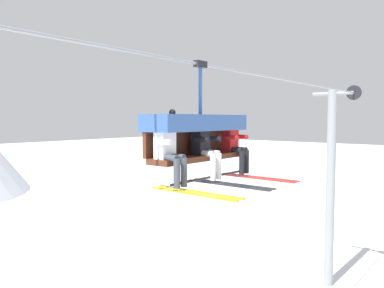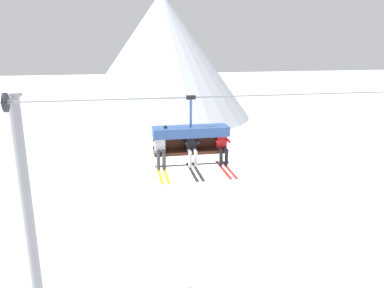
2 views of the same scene
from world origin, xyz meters
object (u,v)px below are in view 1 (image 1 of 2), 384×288
object	(u,v)px
chairlift_chair	(197,130)
skier_red	(235,144)
skier_white	(170,148)
skier_black	(207,146)
lift_tower_far	(331,183)

from	to	relation	value
chairlift_chair	skier_red	xyz separation A→B (m)	(0.99, -0.22, -0.29)
skier_white	skier_red	size ratio (longest dim) A/B	1.00
chairlift_chair	skier_red	size ratio (longest dim) A/B	1.41
chairlift_chair	skier_black	bearing A→B (deg)	-90.00
lift_tower_far	skier_black	bearing A→B (deg)	-174.50
lift_tower_far	chairlift_chair	world-z (taller)	lift_tower_far
skier_red	skier_black	bearing A→B (deg)	180.00
chairlift_chair	skier_white	xyz separation A→B (m)	(-0.98, -0.21, -0.27)
skier_red	lift_tower_far	bearing A→B (deg)	6.13
lift_tower_far	skier_white	bearing A→B (deg)	-175.04
skier_white	lift_tower_far	bearing A→B (deg)	4.96
chairlift_chair	skier_black	xyz separation A→B (m)	(0.00, -0.22, -0.29)
chairlift_chair	lift_tower_far	bearing A→B (deg)	4.20
skier_black	skier_red	xyz separation A→B (m)	(0.99, 0.00, 0.00)
skier_white	skier_black	xyz separation A→B (m)	(0.98, -0.01, -0.02)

